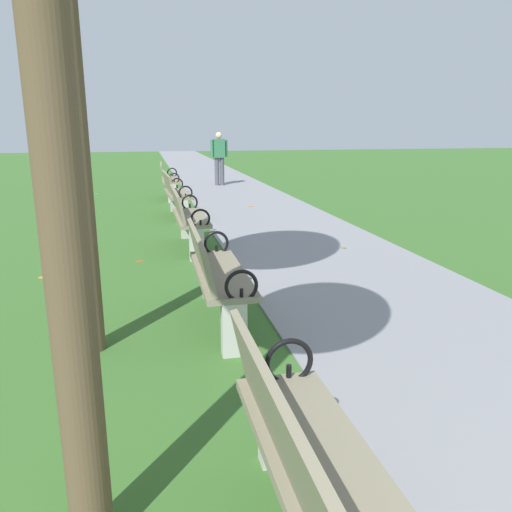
% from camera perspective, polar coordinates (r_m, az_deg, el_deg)
% --- Properties ---
extents(paved_walkway, '(2.67, 44.00, 0.02)m').
position_cam_1_polar(paved_walkway, '(16.86, -4.13, 8.38)').
color(paved_walkway, gray).
rests_on(paved_walkway, ground).
extents(park_bench_2, '(0.48, 1.60, 0.90)m').
position_cam_1_polar(park_bench_2, '(2.14, 6.86, -23.60)').
color(park_bench_2, gray).
rests_on(park_bench_2, ground).
extents(park_bench_3, '(0.49, 1.60, 0.90)m').
position_cam_1_polar(park_bench_3, '(4.67, -4.68, -1.93)').
color(park_bench_3, gray).
rests_on(park_bench_3, ground).
extents(park_bench_4, '(0.48, 1.60, 0.90)m').
position_cam_1_polar(park_bench_4, '(7.62, -7.83, 4.42)').
color(park_bench_4, gray).
rests_on(park_bench_4, ground).
extents(park_bench_5, '(0.54, 1.62, 0.90)m').
position_cam_1_polar(park_bench_5, '(10.38, -9.14, 7.05)').
color(park_bench_5, gray).
rests_on(park_bench_5, ground).
extents(park_bench_6, '(0.51, 1.61, 0.90)m').
position_cam_1_polar(park_bench_6, '(13.16, -9.91, 8.56)').
color(park_bench_6, gray).
rests_on(park_bench_6, ground).
extents(pedestrian_walking, '(0.53, 0.24, 1.62)m').
position_cam_1_polar(pedestrian_walking, '(15.83, -4.22, 11.32)').
color(pedestrian_walking, '#4C4C56').
rests_on(pedestrian_walking, paved_walkway).
extents(scattered_leaves, '(4.35, 16.41, 0.02)m').
position_cam_1_polar(scattered_leaves, '(5.90, -7.97, -3.34)').
color(scattered_leaves, '#AD6B23').
rests_on(scattered_leaves, ground).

